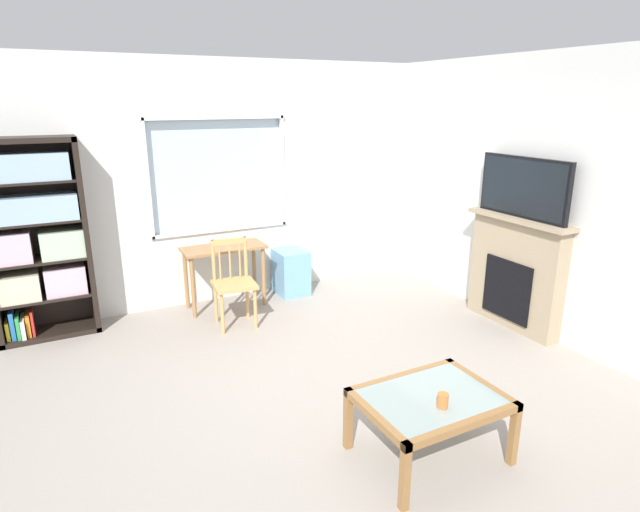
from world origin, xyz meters
TOP-DOWN VIEW (x-y plane):
  - ground at (0.00, 0.00)m, footprint 5.93×6.04m
  - wall_back_with_window at (0.00, 2.52)m, footprint 4.93×0.15m
  - wall_right at (2.52, 0.00)m, footprint 0.12×5.24m
  - bookshelf at (-1.91, 2.28)m, footprint 0.90×0.38m
  - desk_under_window at (-0.11, 2.17)m, footprint 0.91×0.40m
  - wooden_chair at (-0.18, 1.66)m, footprint 0.46×0.44m
  - plastic_drawer_unit at (0.72, 2.22)m, footprint 0.35×0.40m
  - fireplace at (2.37, 0.31)m, footprint 0.26×1.18m
  - tv at (2.35, 0.31)m, footprint 0.06×1.04m
  - coffee_table at (0.26, -0.97)m, footprint 0.91×0.68m
  - sippy_cup at (0.25, -1.10)m, footprint 0.07×0.07m

SIDE VIEW (x-z plane):
  - ground at x=0.00m, z-range -0.02..0.00m
  - plastic_drawer_unit at x=0.72m, z-range 0.00..0.54m
  - coffee_table at x=0.26m, z-range 0.16..0.61m
  - wooden_chair at x=-0.18m, z-range 0.01..0.91m
  - sippy_cup at x=0.25m, z-range 0.45..0.54m
  - desk_under_window at x=-0.11m, z-range 0.22..0.93m
  - fireplace at x=2.37m, z-range 0.00..1.16m
  - bookshelf at x=-1.91m, z-range 0.05..2.00m
  - wall_back_with_window at x=0.00m, z-range -0.01..2.69m
  - wall_right at x=2.52m, z-range 0.00..2.71m
  - tv at x=2.35m, z-range 1.16..1.74m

